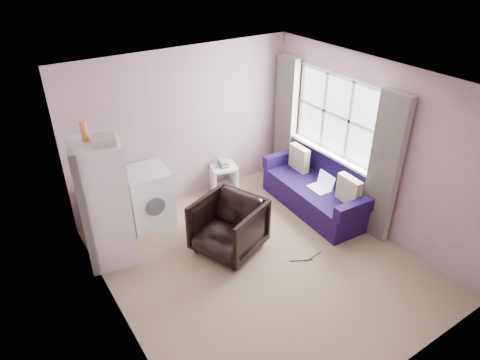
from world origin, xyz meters
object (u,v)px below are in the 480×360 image
object	(u,v)px
side_table	(223,176)
sofa	(321,189)
armchair	(228,224)
washing_machine	(148,196)
fridge	(105,203)

from	to	relation	value
side_table	sofa	world-z (taller)	sofa
armchair	side_table	size ratio (longest dim) A/B	1.48
armchair	side_table	bearing A→B (deg)	129.04
washing_machine	sofa	distance (m)	2.74
fridge	side_table	world-z (taller)	fridge
sofa	armchair	bearing A→B (deg)	-173.22
washing_machine	side_table	distance (m)	1.47
armchair	fridge	bearing A→B (deg)	-139.03
side_table	armchair	bearing A→B (deg)	-119.05
fridge	sofa	world-z (taller)	fridge
washing_machine	side_table	size ratio (longest dim) A/B	1.54
armchair	side_table	xyz separation A→B (m)	(0.79, 1.43, -0.16)
armchair	washing_machine	world-z (taller)	washing_machine
armchair	washing_machine	size ratio (longest dim) A/B	0.96
washing_machine	armchair	bearing A→B (deg)	-58.40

